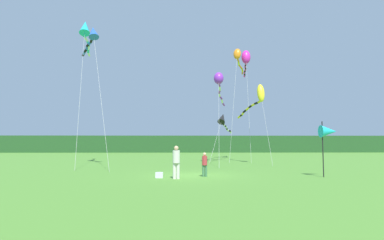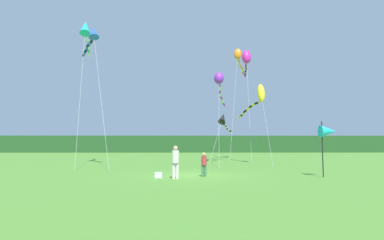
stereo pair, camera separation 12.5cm
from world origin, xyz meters
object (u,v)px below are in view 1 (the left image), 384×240
(kite_cyan, at_px, (85,30))
(person_child, at_px, (205,163))
(cooler_box, at_px, (159,175))
(kite_yellow, at_px, (258,97))
(kite_blue, at_px, (92,35))
(person_adult, at_px, (176,160))
(kite_purple, at_px, (219,82))
(kite_black, at_px, (223,120))
(banner_flag_pole, at_px, (328,132))
(kite_orange, at_px, (238,57))
(kite_magenta, at_px, (246,58))

(kite_cyan, bearing_deg, person_child, -42.81)
(cooler_box, distance_m, kite_yellow, 15.33)
(cooler_box, height_order, kite_blue, kite_blue)
(person_child, xyz_separation_m, kite_blue, (-8.66, 7.18, 9.89))
(person_adult, bearing_deg, kite_purple, 73.46)
(kite_cyan, bearing_deg, kite_purple, 10.19)
(kite_blue, bearing_deg, kite_black, 33.44)
(cooler_box, distance_m, banner_flag_pole, 9.73)
(person_adult, relative_size, cooler_box, 4.31)
(kite_purple, height_order, kite_yellow, kite_purple)
(kite_cyan, distance_m, kite_black, 15.83)
(person_child, xyz_separation_m, kite_purple, (2.11, 11.31, 6.90))
(person_child, bearing_deg, kite_purple, 79.43)
(kite_orange, xyz_separation_m, kite_black, (-1.89, -1.44, -7.15))
(person_adult, height_order, kite_blue, kite_blue)
(kite_cyan, bearing_deg, kite_magenta, 25.29)
(banner_flag_pole, bearing_deg, person_child, 176.91)
(kite_purple, height_order, kite_cyan, kite_cyan)
(kite_purple, bearing_deg, banner_flag_pole, -67.54)
(kite_black, xyz_separation_m, kite_yellow, (2.78, -3.91, 1.84))
(kite_magenta, bearing_deg, kite_purple, -124.78)
(kite_black, bearing_deg, person_child, -101.05)
(person_adult, bearing_deg, kite_yellow, 58.85)
(kite_purple, distance_m, kite_magenta, 7.38)
(kite_orange, distance_m, kite_yellow, 7.59)
(kite_orange, bearing_deg, person_child, -106.40)
(kite_magenta, bearing_deg, cooler_box, -115.70)
(banner_flag_pole, relative_size, kite_blue, 0.27)
(cooler_box, xyz_separation_m, kite_yellow, (8.17, 11.49, 6.02))
(person_adult, relative_size, kite_orange, 0.14)
(banner_flag_pole, xyz_separation_m, kite_yellow, (-1.27, 11.28, 3.65))
(person_adult, bearing_deg, kite_black, 74.31)
(person_child, bearing_deg, cooler_box, -166.83)
(kite_blue, xyz_separation_m, kite_cyan, (-1.22, 1.97, 1.15))
(kite_black, bearing_deg, cooler_box, -109.31)
(person_adult, height_order, person_child, person_adult)
(person_adult, height_order, kite_cyan, kite_cyan)
(cooler_box, relative_size, kite_purple, 0.04)
(person_child, distance_m, kite_cyan, 17.41)
(kite_purple, xyz_separation_m, kite_cyan, (-11.99, -2.16, 4.13))
(kite_orange, bearing_deg, kite_black, -142.68)
(kite_purple, xyz_separation_m, kite_black, (0.78, 3.50, -3.32))
(banner_flag_pole, bearing_deg, kite_magenta, 94.07)
(kite_cyan, bearing_deg, kite_yellow, 6.42)
(kite_cyan, height_order, kite_black, kite_cyan)
(person_child, distance_m, kite_black, 15.51)
(person_child, distance_m, kite_magenta, 20.48)
(banner_flag_pole, height_order, kite_yellow, kite_yellow)
(person_adult, bearing_deg, kite_orange, 69.87)
(kite_yellow, bearing_deg, banner_flag_pole, -83.59)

